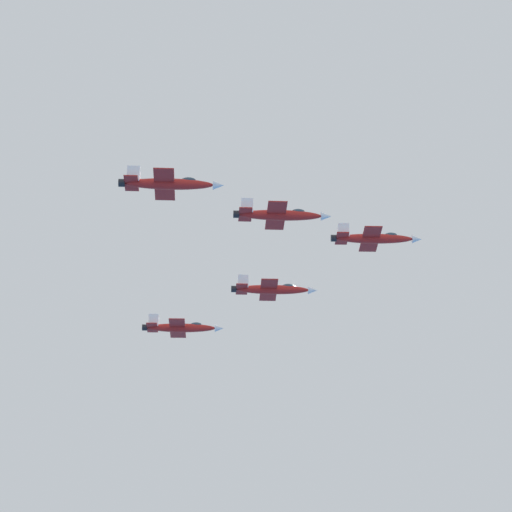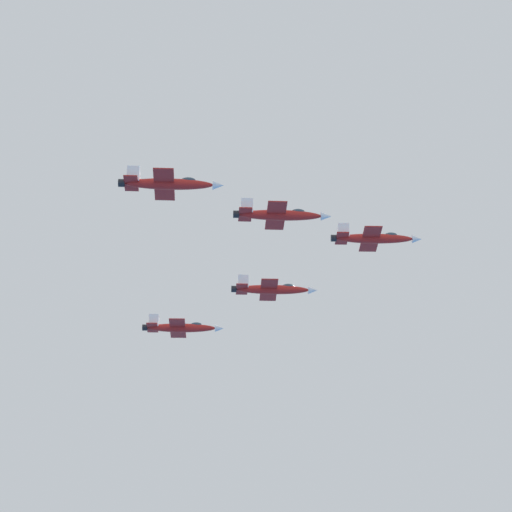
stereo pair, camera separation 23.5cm
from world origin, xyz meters
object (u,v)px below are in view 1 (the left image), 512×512
Objects in this scene: jet_lead at (374,238)px; jet_right_wingman at (280,215)px; jet_left_outer at (181,328)px; jet_right_outer at (169,184)px; jet_left_wingman at (272,289)px.

jet_lead is 25.76m from jet_right_wingman.
jet_left_outer is 65.98m from jet_right_outer.
jet_right_wingman is (-10.52, 23.19, -3.90)m from jet_lead.
jet_left_wingman is 1.01× the size of jet_left_outer.
jet_right_wingman is (-31.71, 9.07, -0.08)m from jet_left_wingman.
jet_left_wingman is at bearing 67.59° from jet_right_outer.
jet_lead is 1.00× the size of jet_right_wingman.
jet_left_wingman is 25.55m from jet_left_outer.
jet_lead is at bearing 39.37° from jet_right_outer.
jet_lead reaches higher than jet_right_outer.
jet_right_outer is at bearing -111.78° from jet_left_wingman.
jet_left_outer is (21.19, 14.12, -2.07)m from jet_left_wingman.
jet_right_wingman is 1.02× the size of jet_right_outer.
jet_right_wingman is at bearing -90.37° from jet_left_wingman.
jet_lead is 51.43m from jet_right_outer.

